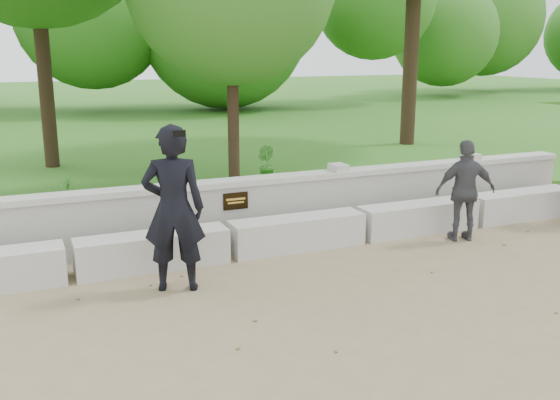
{
  "coord_description": "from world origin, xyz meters",
  "views": [
    {
      "loc": [
        -2.47,
        -5.57,
        2.7
      ],
      "look_at": [
        0.46,
        1.25,
        0.89
      ],
      "focal_mm": 40.0,
      "sensor_mm": 36.0,
      "label": 1
    }
  ],
  "objects": [
    {
      "name": "ground",
      "position": [
        0.0,
        0.0,
        0.0
      ],
      "size": [
        80.0,
        80.0,
        0.0
      ],
      "primitive_type": "plane",
      "color": "#8C7855",
      "rests_on": "ground"
    },
    {
      "name": "lawn",
      "position": [
        0.0,
        14.0,
        0.12
      ],
      "size": [
        40.0,
        22.0,
        0.25
      ],
      "primitive_type": "cube",
      "color": "#2B6317",
      "rests_on": "ground"
    },
    {
      "name": "concrete_bench",
      "position": [
        0.0,
        1.9,
        0.22
      ],
      "size": [
        11.9,
        0.45,
        0.45
      ],
      "color": "beige",
      "rests_on": "ground"
    },
    {
      "name": "parapet_wall",
      "position": [
        0.0,
        2.6,
        0.46
      ],
      "size": [
        12.5,
        0.35,
        0.9
      ],
      "color": "#BCB9B2",
      "rests_on": "ground"
    },
    {
      "name": "man_main",
      "position": [
        -0.9,
        1.1,
        0.95
      ],
      "size": [
        0.8,
        0.74,
        1.91
      ],
      "color": "black",
      "rests_on": "ground"
    },
    {
      "name": "visitor_right",
      "position": [
        3.36,
        1.32,
        0.73
      ],
      "size": [
        0.92,
        0.61,
        1.46
      ],
      "color": "#3F3F44",
      "rests_on": "ground"
    },
    {
      "name": "shrub_b",
      "position": [
        1.83,
        5.13,
        0.59
      ],
      "size": [
        0.36,
        0.42,
        0.68
      ],
      "primitive_type": "imported",
      "rotation": [
        0.0,
        0.0,
        1.75
      ],
      "color": "#3B7D2A",
      "rests_on": "lawn"
    },
    {
      "name": "shrub_d",
      "position": [
        -1.8,
        4.2,
        0.54
      ],
      "size": [
        0.36,
        0.38,
        0.58
      ],
      "primitive_type": "imported",
      "rotation": [
        0.0,
        0.0,
        4.95
      ],
      "color": "#3B7D2A",
      "rests_on": "lawn"
    }
  ]
}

